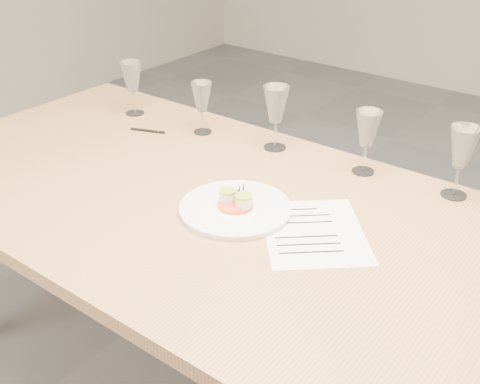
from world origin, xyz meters
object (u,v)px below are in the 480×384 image
Objects in this scene: recipe_sheet at (314,232)px; wine_glass_1 at (202,98)px; dining_table at (271,245)px; wine_glass_2 at (276,105)px; ballpoint_pen at (148,131)px; wine_glass_3 at (367,130)px; wine_glass_0 at (132,78)px; wine_glass_4 at (463,149)px; dinner_plate at (235,208)px.

wine_glass_1 is (-0.64, 0.31, 0.12)m from recipe_sheet.
dining_table is 11.54× the size of wine_glass_2.
ballpoint_pen is at bearing -144.05° from wine_glass_1.
wine_glass_0 is at bearing -174.68° from wine_glass_3.
wine_glass_4 is at bearing 5.21° from wine_glass_0.
wine_glass_1 is 0.27m from wine_glass_2.
dining_table is 8.02× the size of dinner_plate.
dinner_plate is 1.54× the size of wine_glass_3.
wine_glass_3 is (0.73, 0.18, 0.13)m from ballpoint_pen.
wine_glass_2 is (-0.15, 0.40, 0.13)m from dinner_plate.
wine_glass_4 is at bearing 5.92° from wine_glass_1.
wine_glass_0 reaches higher than wine_glass_1.
ballpoint_pen is (-0.68, 0.23, 0.07)m from dining_table.
dinner_plate is at bearing -24.48° from wine_glass_0.
wine_glass_4 is (1.16, 0.11, 0.01)m from wine_glass_0.
wine_glass_0 is (-0.16, 0.09, 0.13)m from ballpoint_pen.
wine_glass_4 is at bearing -10.19° from ballpoint_pen.
wine_glass_1 is 0.87× the size of wine_glass_4.
dining_table is at bearing -56.07° from wine_glass_2.
wine_glass_1 reaches higher than dining_table.
dinner_plate is at bearing -44.31° from ballpoint_pen.
wine_glass_4 is (0.32, 0.43, 0.21)m from dining_table.
dinner_plate is 1.44× the size of wine_glass_2.
wine_glass_3 is at bearing 3.50° from wine_glass_2.
recipe_sheet is at bearing -35.78° from ballpoint_pen.
wine_glass_4 reaches higher than dinner_plate.
wine_glass_4 is (1.00, 0.20, 0.14)m from ballpoint_pen.
wine_glass_2 reaches higher than recipe_sheet.
wine_glass_0 is 1.17m from wine_glass_4.
ballpoint_pen is (-0.79, 0.20, 0.00)m from recipe_sheet.
dinner_plate is 0.46m from wine_glass_3.
wine_glass_2 reaches higher than wine_glass_4.
wine_glass_0 is at bearing 155.52° from dinner_plate.
wine_glass_0 is at bearing -174.79° from wine_glass_4.
wine_glass_2 is at bearing -175.88° from wine_glass_4.
dinner_plate reaches higher than recipe_sheet.
wine_glass_1 reaches higher than recipe_sheet.
wine_glass_3 reaches higher than dinner_plate.
wine_glass_2 reaches higher than wine_glass_1.
wine_glass_1 is at bearing -170.27° from wine_glass_2.
wine_glass_1 is at bearing 139.94° from dinner_plate.
ballpoint_pen is at bearing -159.58° from wine_glass_2.
wine_glass_0 reaches higher than wine_glass_3.
dinner_plate is 1.46× the size of wine_glass_4.
dining_table is 11.74× the size of wine_glass_4.
wine_glass_3 reaches higher than recipe_sheet.
wine_glass_1 is 0.86× the size of wine_glass_2.
wine_glass_2 is (0.42, 0.16, 0.14)m from ballpoint_pen.
wine_glass_1 is at bearing 112.07° from recipe_sheet.
ballpoint_pen is 0.76m from wine_glass_3.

